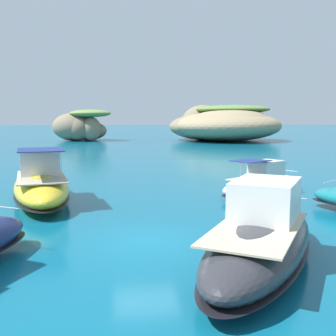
{
  "coord_description": "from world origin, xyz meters",
  "views": [
    {
      "loc": [
        -1.09,
        -14.96,
        4.74
      ],
      "look_at": [
        2.43,
        12.08,
        1.22
      ],
      "focal_mm": 43.15,
      "sensor_mm": 36.0,
      "label": 1
    }
  ],
  "objects": [
    {
      "name": "motorboat_white",
      "position": [
        7.69,
        8.14,
        0.7
      ],
      "size": [
        6.97,
        5.56,
        2.19
      ],
      "color": "white",
      "rests_on": "ground"
    },
    {
      "name": "motorboat_yellow",
      "position": [
        -5.24,
        7.91,
        0.97
      ],
      "size": [
        4.86,
        10.14,
        3.05
      ],
      "color": "yellow",
      "rests_on": "ground"
    },
    {
      "name": "islet_small",
      "position": [
        -7.54,
        64.92,
        2.64
      ],
      "size": [
        11.41,
        11.29,
        5.98
      ],
      "color": "#84755B",
      "rests_on": "ground"
    },
    {
      "name": "ground_plane",
      "position": [
        0.0,
        0.0,
        0.0
      ],
      "size": [
        400.0,
        400.0,
        0.0
      ],
      "primitive_type": "plane",
      "color": "#0C5B7A"
    },
    {
      "name": "motorboat_charcoal",
      "position": [
        3.46,
        -3.07,
        0.91
      ],
      "size": [
        7.27,
        9.23,
        2.71
      ],
      "color": "#2D2D33",
      "rests_on": "ground"
    },
    {
      "name": "islet_large",
      "position": [
        19.48,
        62.24,
        2.84
      ],
      "size": [
        25.44,
        27.68,
        6.98
      ],
      "color": "#9E8966",
      "rests_on": "ground"
    }
  ]
}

